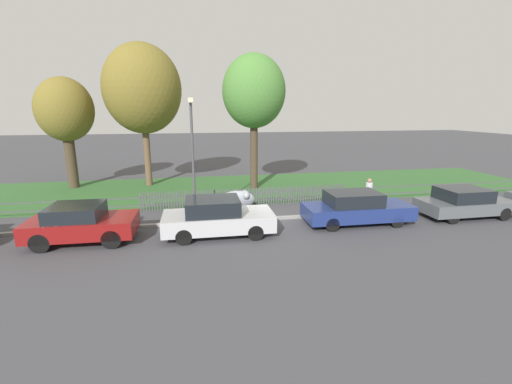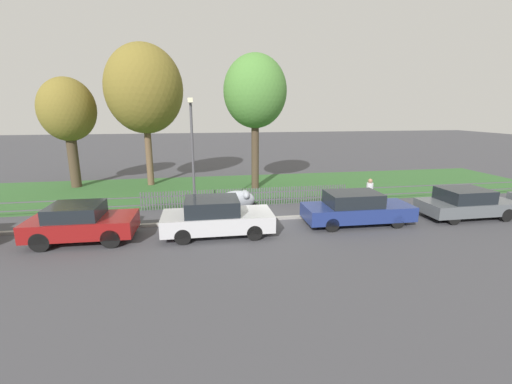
% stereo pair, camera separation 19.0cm
% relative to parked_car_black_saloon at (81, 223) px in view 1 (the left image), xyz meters
% --- Properties ---
extents(ground_plane, '(120.00, 120.00, 0.00)m').
position_rel_parked_car_black_saloon_xyz_m(ground_plane, '(6.76, 1.14, -0.73)').
color(ground_plane, '#424247').
extents(kerb_stone, '(38.70, 0.20, 0.12)m').
position_rel_parked_car_black_saloon_xyz_m(kerb_stone, '(6.76, 1.24, -0.67)').
color(kerb_stone, gray).
rests_on(kerb_stone, ground).
extents(grass_strip, '(38.70, 8.18, 0.01)m').
position_rel_parked_car_black_saloon_xyz_m(grass_strip, '(6.76, 7.82, -0.72)').
color(grass_strip, '#33602D').
rests_on(grass_strip, ground).
extents(park_fence, '(38.70, 0.05, 0.90)m').
position_rel_parked_car_black_saloon_xyz_m(park_fence, '(6.76, 3.74, -0.28)').
color(park_fence, '#4C4C51').
rests_on(park_fence, ground).
extents(parked_car_black_saloon, '(3.78, 1.94, 1.41)m').
position_rel_parked_car_black_saloon_xyz_m(parked_car_black_saloon, '(0.00, 0.00, 0.00)').
color(parked_car_black_saloon, maroon).
rests_on(parked_car_black_saloon, ground).
extents(parked_car_navy_estate, '(4.25, 1.89, 1.46)m').
position_rel_parked_car_black_saloon_xyz_m(parked_car_navy_estate, '(4.93, -0.19, -0.00)').
color(parked_car_navy_estate, '#BCBCC1').
rests_on(parked_car_navy_estate, ground).
extents(parked_car_red_compact, '(4.59, 1.79, 1.40)m').
position_rel_parked_car_black_saloon_xyz_m(parked_car_red_compact, '(10.85, 0.07, -0.03)').
color(parked_car_red_compact, navy).
rests_on(parked_car_red_compact, ground).
extents(parked_car_white_van, '(4.14, 1.84, 1.33)m').
position_rel_parked_car_black_saloon_xyz_m(parked_car_white_van, '(16.14, 0.07, -0.06)').
color(parked_car_white_van, '#51565B').
rests_on(parked_car_white_van, ground).
extents(covered_motorcycle, '(1.92, 0.86, 1.16)m').
position_rel_parked_car_black_saloon_xyz_m(covered_motorcycle, '(6.06, 2.21, -0.02)').
color(covered_motorcycle, black).
rests_on(covered_motorcycle, ground).
extents(tree_nearest_kerb, '(3.29, 3.29, 6.67)m').
position_rel_parked_car_black_saloon_xyz_m(tree_nearest_kerb, '(-3.27, 9.90, 3.95)').
color(tree_nearest_kerb, '#473828').
rests_on(tree_nearest_kerb, ground).
extents(tree_behind_motorcycle, '(4.68, 4.68, 8.68)m').
position_rel_parked_car_black_saloon_xyz_m(tree_behind_motorcycle, '(1.30, 9.74, 5.24)').
color(tree_behind_motorcycle, brown).
rests_on(tree_behind_motorcycle, ground).
extents(tree_mid_park, '(3.70, 3.70, 7.93)m').
position_rel_parked_car_black_saloon_xyz_m(tree_mid_park, '(7.81, 7.57, 5.02)').
color(tree_mid_park, '#473828').
rests_on(tree_mid_park, ground).
extents(pedestrian_near_fence, '(0.43, 0.43, 1.57)m').
position_rel_parked_car_black_saloon_xyz_m(pedestrian_near_fence, '(12.37, 1.84, 0.16)').
color(pedestrian_near_fence, black).
rests_on(pedestrian_near_fence, ground).
extents(street_lamp, '(0.20, 0.79, 5.22)m').
position_rel_parked_car_black_saloon_xyz_m(street_lamp, '(4.12, 1.80, 2.60)').
color(street_lamp, '#47474C').
rests_on(street_lamp, ground).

